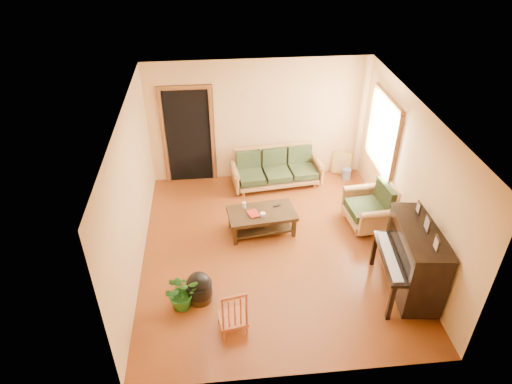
{
  "coord_description": "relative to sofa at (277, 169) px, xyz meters",
  "views": [
    {
      "loc": [
        -0.9,
        -6.04,
        5.33
      ],
      "look_at": [
        -0.28,
        0.2,
        1.1
      ],
      "focal_mm": 32.0,
      "sensor_mm": 36.0,
      "label": 1
    }
  ],
  "objects": [
    {
      "name": "floor",
      "position": [
        -0.35,
        -2.06,
        -0.4
      ],
      "size": [
        5.0,
        5.0,
        0.0
      ],
      "primitive_type": "plane",
      "color": "#58250B",
      "rests_on": "ground"
    },
    {
      "name": "glass_jar",
      "position": [
        -0.48,
        -1.65,
        0.07
      ],
      "size": [
        0.1,
        0.1,
        0.06
      ],
      "primitive_type": "cylinder",
      "rotation": [
        0.0,
        0.0,
        0.06
      ],
      "color": "white",
      "rests_on": "coffee_table"
    },
    {
      "name": "ceramic_crock",
      "position": [
        1.55,
        0.11,
        -0.28
      ],
      "size": [
        0.19,
        0.19,
        0.23
      ],
      "primitive_type": "cylinder",
      "rotation": [
        0.0,
        0.0,
        -0.02
      ],
      "color": "#304191",
      "rests_on": "floor"
    },
    {
      "name": "book",
      "position": [
        -0.73,
        -1.61,
        0.05
      ],
      "size": [
        0.25,
        0.28,
        0.02
      ],
      "primitive_type": "imported",
      "rotation": [
        0.0,
        0.0,
        0.32
      ],
      "color": "maroon",
      "rests_on": "coffee_table"
    },
    {
      "name": "footstool",
      "position": [
        -1.62,
        -3.09,
        -0.21
      ],
      "size": [
        0.51,
        0.51,
        0.38
      ],
      "primitive_type": "cylinder",
      "rotation": [
        0.0,
        0.0,
        -0.32
      ],
      "color": "black",
      "rests_on": "floor"
    },
    {
      "name": "armchair",
      "position": [
        1.5,
        -1.51,
        0.06
      ],
      "size": [
        0.95,
        0.99,
        0.91
      ],
      "primitive_type": "cube",
      "rotation": [
        0.0,
        0.0,
        0.1
      ],
      "color": "#A56F3C",
      "rests_on": "floor"
    },
    {
      "name": "window",
      "position": [
        1.86,
        -0.76,
        1.1
      ],
      "size": [
        0.12,
        1.36,
        1.46
      ],
      "primitive_type": "cube",
      "color": "white",
      "rests_on": "right_wall"
    },
    {
      "name": "leaning_frame",
      "position": [
        1.48,
        0.31,
        -0.13
      ],
      "size": [
        0.41,
        0.24,
        0.54
      ],
      "primitive_type": "cube",
      "rotation": [
        0.0,
        0.0,
        -0.41
      ],
      "color": "gold",
      "rests_on": "floor"
    },
    {
      "name": "piano",
      "position": [
        1.65,
        -3.23,
        0.21
      ],
      "size": [
        0.95,
        1.45,
        1.21
      ],
      "primitive_type": "cube",
      "rotation": [
        0.0,
        0.0,
        -0.11
      ],
      "color": "black",
      "rests_on": "floor"
    },
    {
      "name": "candle",
      "position": [
        -0.79,
        -1.37,
        0.1
      ],
      "size": [
        0.09,
        0.09,
        0.12
      ],
      "primitive_type": "cylinder",
      "rotation": [
        0.0,
        0.0,
        0.32
      ],
      "color": "white",
      "rests_on": "coffee_table"
    },
    {
      "name": "sofa",
      "position": [
        0.0,
        0.0,
        0.0
      ],
      "size": [
        1.94,
        0.98,
        0.8
      ],
      "primitive_type": "cube",
      "rotation": [
        0.0,
        0.0,
        0.11
      ],
      "color": "#A56F3C",
      "rests_on": "floor"
    },
    {
      "name": "doorway",
      "position": [
        -1.8,
        0.42,
        0.63
      ],
      "size": [
        1.08,
        0.16,
        2.05
      ],
      "primitive_type": "cube",
      "color": "black",
      "rests_on": "floor"
    },
    {
      "name": "remote",
      "position": [
        -0.2,
        -1.38,
        0.05
      ],
      "size": [
        0.15,
        0.08,
        0.01
      ],
      "primitive_type": "cube",
      "rotation": [
        0.0,
        0.0,
        0.3
      ],
      "color": "black",
      "rests_on": "coffee_table"
    },
    {
      "name": "red_chair",
      "position": [
        -1.15,
        -3.71,
        0.02
      ],
      "size": [
        0.46,
        0.49,
        0.83
      ],
      "primitive_type": "cube",
      "rotation": [
        0.0,
        0.0,
        0.18
      ],
      "color": "brown",
      "rests_on": "floor"
    },
    {
      "name": "potted_plant",
      "position": [
        -1.87,
        -3.21,
        -0.11
      ],
      "size": [
        0.64,
        0.6,
        0.59
      ],
      "primitive_type": "imported",
      "rotation": [
        0.0,
        0.0,
        0.31
      ],
      "color": "#205C1A",
      "rests_on": "floor"
    },
    {
      "name": "coffee_table",
      "position": [
        -0.49,
        -1.53,
        -0.18
      ],
      "size": [
        1.28,
        0.79,
        0.44
      ],
      "primitive_type": "cube",
      "rotation": [
        0.0,
        0.0,
        0.11
      ],
      "color": "black",
      "rests_on": "floor"
    }
  ]
}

